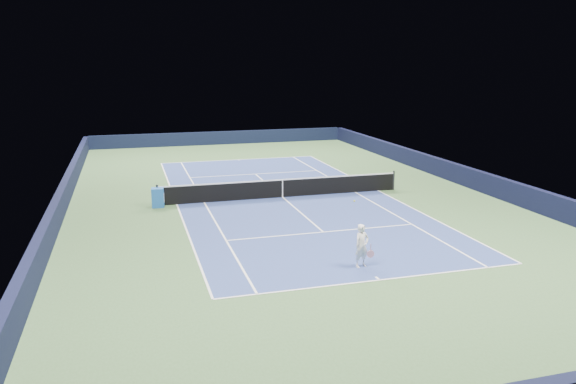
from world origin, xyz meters
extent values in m
plane|color=#395A31|center=(0.00, 0.00, 0.00)|extent=(40.00, 40.00, 0.00)
cube|color=black|center=(0.00, 19.82, 0.55)|extent=(22.00, 0.35, 1.10)
cube|color=black|center=(10.82, 0.00, 0.55)|extent=(0.35, 40.00, 1.10)
cube|color=black|center=(-10.82, 0.00, 0.55)|extent=(0.35, 40.00, 1.10)
cube|color=navy|center=(0.00, 0.00, 0.00)|extent=(10.97, 23.77, 0.01)
cube|color=white|center=(0.00, 11.88, 0.01)|extent=(10.97, 0.08, 0.00)
cube|color=white|center=(0.00, -11.88, 0.01)|extent=(10.97, 0.08, 0.00)
cube|color=white|center=(5.49, 0.00, 0.01)|extent=(0.08, 23.77, 0.00)
cube|color=white|center=(-5.49, 0.00, 0.01)|extent=(0.08, 23.77, 0.00)
cube|color=white|center=(4.12, 0.00, 0.01)|extent=(0.08, 23.77, 0.00)
cube|color=white|center=(-4.12, 0.00, 0.01)|extent=(0.08, 23.77, 0.00)
cube|color=white|center=(0.00, 6.40, 0.01)|extent=(8.23, 0.08, 0.00)
cube|color=white|center=(0.00, -6.40, 0.01)|extent=(8.23, 0.08, 0.00)
cube|color=white|center=(0.00, 0.00, 0.01)|extent=(0.08, 12.80, 0.00)
cube|color=white|center=(0.00, 11.73, 0.01)|extent=(0.08, 0.30, 0.00)
cube|color=white|center=(0.00, -11.73, 0.01)|extent=(0.08, 0.30, 0.00)
cylinder|color=black|center=(-6.40, 0.00, 0.54)|extent=(0.10, 0.10, 1.07)
cylinder|color=black|center=(6.40, 0.00, 0.54)|extent=(0.10, 0.10, 1.07)
cube|color=black|center=(0.00, 0.00, 0.46)|extent=(12.80, 0.03, 0.91)
cube|color=white|center=(0.00, 0.00, 0.94)|extent=(12.80, 0.04, 0.06)
cube|color=white|center=(0.00, 0.00, 0.46)|extent=(0.05, 0.04, 0.91)
cube|color=#1C56A8|center=(-6.40, -0.23, 0.47)|extent=(0.63, 0.58, 0.95)
cube|color=white|center=(-6.11, -0.23, 0.45)|extent=(0.05, 0.42, 0.42)
imported|color=white|center=(-0.09, -10.58, 0.77)|extent=(0.64, 0.51, 1.54)
cylinder|color=#C37E8D|center=(0.23, -10.63, 0.70)|extent=(0.03, 0.03, 0.25)
cylinder|color=black|center=(0.23, -10.63, 0.46)|extent=(0.25, 0.02, 0.25)
cylinder|color=pink|center=(0.23, -10.63, 0.46)|extent=(0.27, 0.03, 0.27)
sphere|color=gold|center=(0.01, -9.58, 2.12)|extent=(0.07, 0.07, 0.07)
camera|label=1|loc=(-7.66, -27.59, 7.03)|focal=35.00mm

